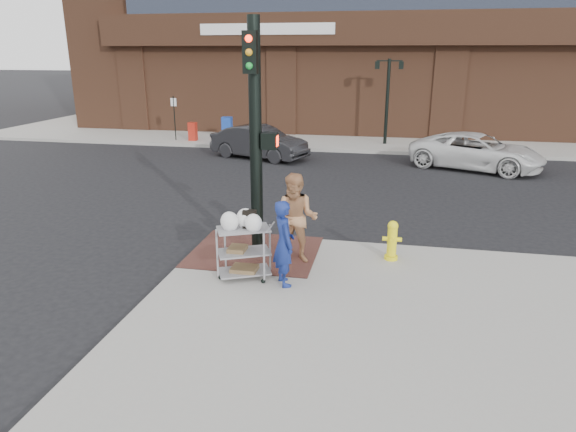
% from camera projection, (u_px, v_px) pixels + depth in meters
% --- Properties ---
extents(ground, '(220.00, 220.00, 0.00)m').
position_uv_depth(ground, '(272.00, 276.00, 10.68)').
color(ground, black).
rests_on(ground, ground).
extents(sidewalk_far, '(65.00, 36.00, 0.15)m').
position_uv_depth(sidewalk_far, '(532.00, 113.00, 38.20)').
color(sidewalk_far, '#999791').
rests_on(sidewalk_far, ground).
extents(brick_curb_ramp, '(2.80, 2.40, 0.01)m').
position_uv_depth(brick_curb_ramp, '(255.00, 252.00, 11.58)').
color(brick_curb_ramp, '#4A2522').
rests_on(brick_curb_ramp, sidewalk_near).
extents(lamp_post, '(1.32, 0.22, 4.00)m').
position_uv_depth(lamp_post, '(388.00, 92.00, 24.44)').
color(lamp_post, black).
rests_on(lamp_post, sidewalk_far).
extents(parking_sign, '(0.05, 0.05, 2.20)m').
position_uv_depth(parking_sign, '(175.00, 118.00, 25.89)').
color(parking_sign, black).
rests_on(parking_sign, sidewalk_far).
extents(traffic_signal_pole, '(0.61, 0.51, 5.00)m').
position_uv_depth(traffic_signal_pole, '(256.00, 134.00, 10.62)').
color(traffic_signal_pole, black).
rests_on(traffic_signal_pole, sidewalk_near).
extents(woman_blue, '(0.65, 0.73, 1.69)m').
position_uv_depth(woman_blue, '(284.00, 243.00, 9.74)').
color(woman_blue, navy).
rests_on(woman_blue, sidewalk_near).
extents(pedestrian_tan, '(0.99, 0.80, 1.93)m').
position_uv_depth(pedestrian_tan, '(296.00, 219.00, 10.79)').
color(pedestrian_tan, tan).
rests_on(pedestrian_tan, sidewalk_near).
extents(sedan_dark, '(4.57, 2.87, 1.42)m').
position_uv_depth(sedan_dark, '(259.00, 142.00, 22.28)').
color(sedan_dark, black).
rests_on(sedan_dark, ground).
extents(minivan_white, '(5.56, 4.05, 1.41)m').
position_uv_depth(minivan_white, '(477.00, 152.00, 20.22)').
color(minivan_white, silver).
rests_on(minivan_white, ground).
extents(utility_cart, '(1.15, 0.93, 1.40)m').
position_uv_depth(utility_cart, '(244.00, 247.00, 10.11)').
color(utility_cart, gray).
rests_on(utility_cart, sidewalk_near).
extents(fire_hydrant, '(0.41, 0.29, 0.88)m').
position_uv_depth(fire_hydrant, '(392.00, 240.00, 11.04)').
color(fire_hydrant, '#FFEE15').
rests_on(fire_hydrant, sidewalk_near).
extents(newsbox_red, '(0.39, 0.36, 0.91)m').
position_uv_depth(newsbox_red, '(193.00, 131.00, 25.96)').
color(newsbox_red, '#B42214').
rests_on(newsbox_red, sidewalk_far).
extents(newsbox_blue, '(0.50, 0.46, 1.15)m').
position_uv_depth(newsbox_blue, '(227.00, 128.00, 26.21)').
color(newsbox_blue, '#193EA4').
rests_on(newsbox_blue, sidewalk_far).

